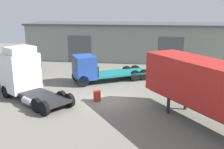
{
  "coord_description": "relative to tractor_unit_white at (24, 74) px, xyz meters",
  "views": [
    {
      "loc": [
        3.21,
        -19.53,
        7.34
      ],
      "look_at": [
        0.12,
        2.16,
        1.6
      ],
      "focal_mm": 42.0,
      "sensor_mm": 36.0,
      "label": 1
    }
  ],
  "objects": [
    {
      "name": "flatbed_truck_red",
      "position": [
        -2.94,
        3.86,
        -0.66
      ],
      "size": [
        3.44,
        8.02,
        2.74
      ],
      "rotation": [
        0.0,
        0.0,
        -1.43
      ],
      "color": "red",
      "rests_on": "ground_plane"
    },
    {
      "name": "container_trailer_orange",
      "position": [
        14.28,
        -4.21,
        0.63
      ],
      "size": [
        8.83,
        10.89,
        4.09
      ],
      "rotation": [
        0.0,
        0.0,
        2.2
      ],
      "color": "red",
      "rests_on": "ground_plane"
    },
    {
      "name": "tractor_unit_white",
      "position": [
        0.0,
        0.0,
        0.0
      ],
      "size": [
        6.88,
        5.79,
        4.21
      ],
      "rotation": [
        0.0,
        0.0,
        2.54
      ],
      "color": "silver",
      "rests_on": "ground_plane"
    },
    {
      "name": "oil_drum",
      "position": [
        6.04,
        -0.01,
        -1.54
      ],
      "size": [
        0.58,
        0.58,
        0.88
      ],
      "color": "#B22D23",
      "rests_on": "ground_plane"
    },
    {
      "name": "ground_plane",
      "position": [
        6.78,
        0.23,
        -1.98
      ],
      "size": [
        60.0,
        60.0,
        0.0
      ],
      "primitive_type": "plane",
      "color": "slate"
    },
    {
      "name": "flatbed_truck_blue",
      "position": [
        4.9,
        5.23,
        -0.65
      ],
      "size": [
        7.79,
        5.81,
        2.75
      ],
      "rotation": [
        0.0,
        0.0,
        -2.63
      ],
      "color": "#2347A3",
      "rests_on": "ground_plane"
    },
    {
      "name": "warehouse_building",
      "position": [
        6.78,
        17.46,
        0.56
      ],
      "size": [
        27.42,
        6.98,
        5.07
      ],
      "color": "gray",
      "rests_on": "ground_plane"
    }
  ]
}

